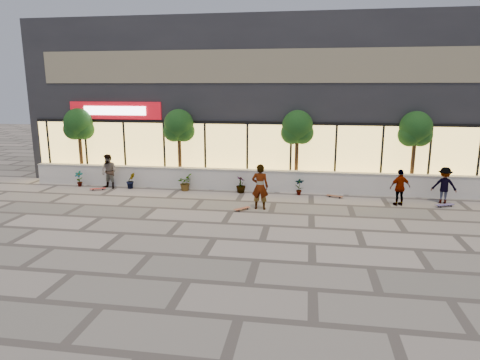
# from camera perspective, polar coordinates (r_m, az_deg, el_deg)

# --- Properties ---
(ground) EXTENTS (80.00, 80.00, 0.00)m
(ground) POSITION_cam_1_polar(r_m,az_deg,el_deg) (14.62, -3.45, -7.77)
(ground) COLOR #AA9E94
(ground) RESTS_ON ground
(planter_wall) EXTENTS (22.00, 0.42, 1.04)m
(planter_wall) POSITION_cam_1_polar(r_m,az_deg,el_deg) (21.10, 0.61, 0.03)
(planter_wall) COLOR white
(planter_wall) RESTS_ON ground
(retail_building) EXTENTS (24.00, 9.17, 8.50)m
(retail_building) POSITION_cam_1_polar(r_m,az_deg,el_deg) (26.07, 2.42, 10.63)
(retail_building) COLOR #242429
(retail_building) RESTS_ON ground
(shrub_a) EXTENTS (0.43, 0.29, 0.81)m
(shrub_a) POSITION_cam_1_polar(r_m,az_deg,el_deg) (23.40, -20.66, 0.16)
(shrub_a) COLOR #123A15
(shrub_a) RESTS_ON ground
(shrub_b) EXTENTS (0.57, 0.57, 0.81)m
(shrub_b) POSITION_cam_1_polar(r_m,az_deg,el_deg) (22.16, -14.35, -0.07)
(shrub_b) COLOR #123A15
(shrub_b) RESTS_ON ground
(shrub_c) EXTENTS (0.68, 0.77, 0.81)m
(shrub_c) POSITION_cam_1_polar(r_m,az_deg,el_deg) (21.21, -7.38, -0.33)
(shrub_c) COLOR #123A15
(shrub_c) RESTS_ON ground
(shrub_d) EXTENTS (0.64, 0.64, 0.81)m
(shrub_d) POSITION_cam_1_polar(r_m,az_deg,el_deg) (20.61, 0.11, -0.60)
(shrub_d) COLOR #123A15
(shrub_d) RESTS_ON ground
(shrub_e) EXTENTS (0.46, 0.35, 0.81)m
(shrub_e) POSITION_cam_1_polar(r_m,az_deg,el_deg) (20.38, 7.91, -0.87)
(shrub_e) COLOR #123A15
(shrub_e) RESTS_ON ground
(tree_west) EXTENTS (1.60, 1.50, 3.92)m
(tree_west) POSITION_cam_1_polar(r_m,az_deg,el_deg) (24.36, -20.71, 6.76)
(tree_west) COLOR #432D17
(tree_west) RESTS_ON ground
(tree_midwest) EXTENTS (1.60, 1.50, 3.92)m
(tree_midwest) POSITION_cam_1_polar(r_m,az_deg,el_deg) (22.17, -8.16, 6.95)
(tree_midwest) COLOR #432D17
(tree_midwest) RESTS_ON ground
(tree_mideast) EXTENTS (1.60, 1.50, 3.92)m
(tree_mideast) POSITION_cam_1_polar(r_m,az_deg,el_deg) (21.20, 7.65, 6.72)
(tree_mideast) COLOR #432D17
(tree_mideast) RESTS_ON ground
(tree_east) EXTENTS (1.60, 1.50, 3.92)m
(tree_east) POSITION_cam_1_polar(r_m,az_deg,el_deg) (21.77, 22.36, 6.06)
(tree_east) COLOR #432D17
(tree_east) RESTS_ON ground
(skater_center) EXTENTS (0.72, 0.49, 1.92)m
(skater_center) POSITION_cam_1_polar(r_m,az_deg,el_deg) (17.75, 2.68, -0.90)
(skater_center) COLOR white
(skater_center) RESTS_ON ground
(skater_left) EXTENTS (0.97, 0.84, 1.73)m
(skater_left) POSITION_cam_1_polar(r_m,az_deg,el_deg) (22.38, -17.08, 1.09)
(skater_left) COLOR #957960
(skater_left) RESTS_ON ground
(skater_right_near) EXTENTS (1.00, 0.67, 1.59)m
(skater_right_near) POSITION_cam_1_polar(r_m,az_deg,el_deg) (19.56, 20.56, -0.94)
(skater_right_near) COLOR white
(skater_right_near) RESTS_ON ground
(skater_right_far) EXTENTS (1.13, 0.77, 1.61)m
(skater_right_far) POSITION_cam_1_polar(r_m,az_deg,el_deg) (20.71, 25.58, -0.64)
(skater_right_far) COLOR maroon
(skater_right_far) RESTS_ON ground
(skateboard_center) EXTENTS (0.65, 0.70, 0.09)m
(skateboard_center) POSITION_cam_1_polar(r_m,az_deg,el_deg) (17.77, 0.30, -3.82)
(skateboard_center) COLOR brown
(skateboard_center) RESTS_ON ground
(skateboard_left) EXTENTS (0.77, 0.47, 0.09)m
(skateboard_left) POSITION_cam_1_polar(r_m,az_deg,el_deg) (22.33, -18.43, -1.10)
(skateboard_left) COLOR #B12521
(skateboard_left) RESTS_ON ground
(skateboard_right_near) EXTENTS (0.78, 0.46, 0.09)m
(skateboard_right_near) POSITION_cam_1_polar(r_m,az_deg,el_deg) (20.25, 12.52, -2.09)
(skateboard_right_near) COLOR brown
(skateboard_right_near) RESTS_ON ground
(skateboard_right_far) EXTENTS (0.87, 0.56, 0.10)m
(skateboard_right_far) POSITION_cam_1_polar(r_m,az_deg,el_deg) (20.26, 25.64, -3.00)
(skateboard_right_far) COLOR #564A88
(skateboard_right_far) RESTS_ON ground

